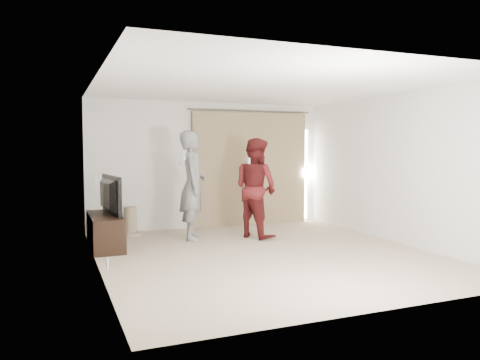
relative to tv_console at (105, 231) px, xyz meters
name	(u,v)px	position (x,y,z in m)	size (l,w,h in m)	color
floor	(266,254)	(2.27, -1.46, -0.27)	(5.50, 5.50, 0.00)	#C7AE95
wall_back	(210,165)	(2.27, 1.29, 1.03)	(5.00, 0.04, 2.60)	silver
wall_left	(97,175)	(-0.23, -1.46, 1.03)	(0.04, 5.50, 2.60)	silver
ceiling	(266,86)	(2.27, -1.46, 2.33)	(5.00, 5.50, 0.01)	white
curtain	(251,169)	(3.18, 1.22, 0.93)	(2.80, 0.11, 2.46)	tan
tv_console	(105,231)	(0.00, 0.00, 0.00)	(0.49, 1.42, 0.55)	black
tv	(104,195)	(0.00, 0.00, 0.60)	(1.13, 0.15, 0.65)	black
scratching_post	(131,224)	(0.55, 0.88, -0.05)	(0.41, 0.41, 0.55)	tan
person_man	(193,185)	(1.55, 0.13, 0.71)	(0.68, 0.83, 1.97)	slate
person_woman	(256,188)	(2.69, -0.11, 0.64)	(0.99, 1.09, 1.83)	#4E1314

